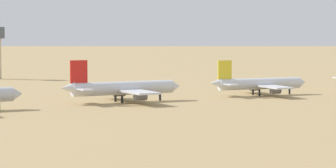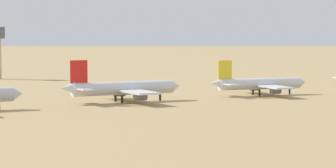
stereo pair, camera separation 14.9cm
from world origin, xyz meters
TOP-DOWN VIEW (x-y plane):
  - ground at (0.00, 0.00)m, footprint 4000.00×4000.00m
  - ridge_center at (467.41, 907.25)m, footprint 237.54×188.40m
  - parked_jet_red_4 at (1.90, 10.39)m, footprint 40.66×34.01m
  - parked_jet_yellow_5 at (54.15, 11.30)m, footprint 37.31×31.52m

SIDE VIEW (x-z plane):
  - ground at x=0.00m, z-range 0.00..0.00m
  - parked_jet_yellow_5 at x=54.15m, z-range -2.12..10.20m
  - parked_jet_red_4 at x=1.90m, z-range -2.32..11.15m
  - ridge_center at x=467.41m, z-range 0.00..86.60m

